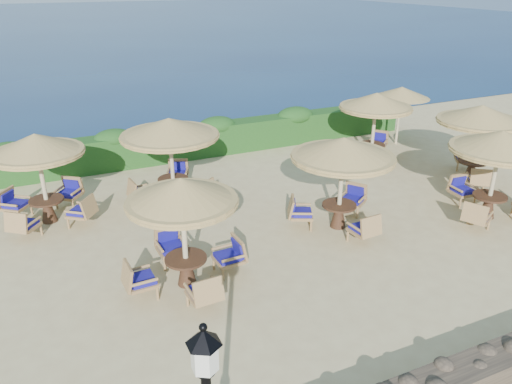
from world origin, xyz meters
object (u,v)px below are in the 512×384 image
cafe_set_1 (342,163)px  cafe_set_6 (480,124)px  extra_parasol (402,93)px  cafe_set_5 (375,111)px  cafe_set_3 (40,165)px  cafe_set_4 (170,140)px  cafe_set_0 (183,217)px  cafe_set_2 (498,156)px

cafe_set_1 → cafe_set_6: 6.23m
extra_parasol → cafe_set_5: size_ratio=0.90×
cafe_set_3 → cafe_set_5: same height
cafe_set_1 → cafe_set_5: bearing=44.5°
cafe_set_1 → cafe_set_5: 5.77m
cafe_set_4 → cafe_set_5: bearing=1.7°
cafe_set_1 → cafe_set_4: size_ratio=0.94×
extra_parasol → cafe_set_0: bearing=-150.3°
cafe_set_5 → cafe_set_6: 3.59m
cafe_set_4 → cafe_set_6: size_ratio=1.06×
extra_parasol → cafe_set_4: (-10.14, -1.61, -0.21)m
extra_parasol → cafe_set_5: 2.70m
cafe_set_3 → extra_parasol: bearing=6.7°
cafe_set_6 → cafe_set_3: bearing=168.8°
cafe_set_5 → cafe_set_6: size_ratio=0.94×
cafe_set_0 → cafe_set_5: (8.87, 5.00, 0.26)m
cafe_set_1 → cafe_set_3: (-7.43, 3.77, -0.17)m
cafe_set_3 → cafe_set_4: same height
cafe_set_4 → extra_parasol: bearing=9.0°
cafe_set_2 → cafe_set_4: 9.52m
cafe_set_6 → cafe_set_1: bearing=-170.1°
cafe_set_1 → cafe_set_5: same height
extra_parasol → cafe_set_3: (-13.87, -1.64, -0.42)m
cafe_set_2 → cafe_set_6: (1.81, 2.38, 0.12)m
extra_parasol → cafe_set_6: cafe_set_6 is taller
cafe_set_5 → cafe_set_4: bearing=-178.3°
extra_parasol → cafe_set_5: (-2.32, -1.37, -0.18)m
cafe_set_4 → cafe_set_5: (7.82, 0.24, 0.03)m
cafe_set_2 → cafe_set_5: same height
cafe_set_4 → cafe_set_6: (9.84, -2.73, 0.06)m
cafe_set_1 → cafe_set_5: (4.12, 4.04, 0.07)m
extra_parasol → cafe_set_3: 13.98m
extra_parasol → cafe_set_0: size_ratio=0.85×
cafe_set_6 → extra_parasol: bearing=86.0°
extra_parasol → cafe_set_6: (-0.30, -4.34, -0.15)m
cafe_set_0 → cafe_set_5: 10.19m
cafe_set_1 → extra_parasol: bearing=40.1°
cafe_set_1 → cafe_set_2: (4.33, -1.30, -0.02)m
cafe_set_1 → cafe_set_4: 5.31m
extra_parasol → cafe_set_1: (-6.44, -5.41, -0.25)m
cafe_set_0 → cafe_set_6: bearing=10.6°
cafe_set_1 → cafe_set_4: (-3.70, 3.80, 0.04)m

